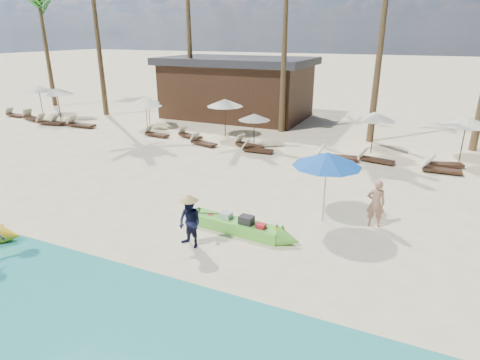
% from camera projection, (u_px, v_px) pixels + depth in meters
% --- Properties ---
extents(ground, '(240.00, 240.00, 0.00)m').
position_uv_depth(ground, '(233.00, 239.00, 12.21)').
color(ground, '#F3E6B4').
rests_on(ground, ground).
extents(wet_sand_strip, '(240.00, 4.50, 0.01)m').
position_uv_depth(wet_sand_strip, '(124.00, 350.00, 7.94)').
color(wet_sand_strip, tan).
rests_on(wet_sand_strip, ground).
extents(green_canoe, '(4.81, 0.85, 0.61)m').
position_uv_depth(green_canoe, '(236.00, 225.00, 12.65)').
color(green_canoe, '#66D440').
rests_on(green_canoe, ground).
extents(tourist, '(0.65, 0.50, 1.59)m').
position_uv_depth(tourist, '(376.00, 203.00, 12.82)').
color(tourist, tan).
rests_on(tourist, ground).
extents(vendor_green, '(0.85, 0.74, 1.52)m').
position_uv_depth(vendor_green, '(190.00, 223.00, 11.58)').
color(vendor_green, '#131636').
rests_on(vendor_green, ground).
extents(blue_umbrella, '(2.22, 2.22, 2.39)m').
position_uv_depth(blue_umbrella, '(327.00, 159.00, 12.69)').
color(blue_umbrella, '#99999E').
rests_on(blue_umbrella, ground).
extents(resort_parasol_0, '(2.25, 2.25, 2.31)m').
position_uv_depth(resort_parasol_0, '(39.00, 88.00, 29.76)').
color(resort_parasol_0, '#3B2218').
rests_on(resort_parasol_0, ground).
extents(lounger_0_left, '(1.76, 0.64, 0.59)m').
position_uv_depth(lounger_0_left, '(15.00, 114.00, 30.14)').
color(lounger_0_left, '#3B2218').
rests_on(lounger_0_left, ground).
extents(lounger_0_right, '(2.06, 1.15, 0.67)m').
position_uv_depth(lounger_0_right, '(32.00, 117.00, 28.94)').
color(lounger_0_right, '#3B2218').
rests_on(lounger_0_right, ground).
extents(resort_parasol_1, '(2.25, 2.25, 2.32)m').
position_uv_depth(resort_parasol_1, '(57.00, 91.00, 28.20)').
color(resort_parasol_1, '#3B2218').
rests_on(resort_parasol_1, ground).
extents(lounger_1_left, '(2.07, 0.91, 0.68)m').
position_uv_depth(lounger_1_left, '(50.00, 122.00, 27.45)').
color(lounger_1_left, '#3B2218').
rests_on(lounger_1_left, ground).
extents(lounger_1_right, '(1.71, 0.73, 0.56)m').
position_uv_depth(lounger_1_right, '(62.00, 122.00, 27.47)').
color(lounger_1_right, '#3B2218').
rests_on(lounger_1_right, ground).
extents(resort_parasol_2, '(1.89, 1.89, 1.95)m').
position_uv_depth(resort_parasol_2, '(145.00, 100.00, 26.46)').
color(resort_parasol_2, '#3B2218').
rests_on(resort_parasol_2, ground).
extents(lounger_2_left, '(2.02, 0.69, 0.68)m').
position_uv_depth(lounger_2_left, '(80.00, 124.00, 26.77)').
color(lounger_2_left, '#3B2218').
rests_on(lounger_2_left, ground).
extents(resort_parasol_3, '(1.79, 1.79, 1.84)m').
position_uv_depth(resort_parasol_3, '(148.00, 104.00, 25.82)').
color(resort_parasol_3, '#3B2218').
rests_on(resort_parasol_3, ground).
extents(lounger_3_left, '(1.69, 0.68, 0.56)m').
position_uv_depth(lounger_3_left, '(156.00, 134.00, 24.36)').
color(lounger_3_left, '#3B2218').
rests_on(lounger_3_left, ground).
extents(lounger_3_right, '(1.81, 1.04, 0.59)m').
position_uv_depth(lounger_3_right, '(189.00, 135.00, 24.04)').
color(lounger_3_right, '#3B2218').
rests_on(lounger_3_right, ground).
extents(resort_parasol_4, '(2.19, 2.19, 2.25)m').
position_uv_depth(resort_parasol_4, '(225.00, 103.00, 23.83)').
color(resort_parasol_4, '#3B2218').
rests_on(resort_parasol_4, ground).
extents(lounger_4_left, '(1.75, 0.89, 0.57)m').
position_uv_depth(lounger_4_left, '(202.00, 142.00, 22.46)').
color(lounger_4_left, '#3B2218').
rests_on(lounger_4_left, ground).
extents(lounger_4_right, '(1.82, 1.01, 0.59)m').
position_uv_depth(lounger_4_right, '(248.00, 144.00, 21.99)').
color(lounger_4_right, '#3B2218').
rests_on(lounger_4_right, ground).
extents(resort_parasol_5, '(1.77, 1.77, 1.83)m').
position_uv_depth(resort_parasol_5, '(254.00, 117.00, 21.74)').
color(resort_parasol_5, '#3B2218').
rests_on(resort_parasol_5, ground).
extents(lounger_5_left, '(1.67, 0.58, 0.56)m').
position_uv_depth(lounger_5_left, '(256.00, 149.00, 21.10)').
color(lounger_5_left, '#3B2218').
rests_on(lounger_5_left, ground).
extents(resort_parasol_6, '(2.10, 2.10, 2.16)m').
position_uv_depth(resort_parasol_6, '(375.00, 116.00, 20.44)').
color(resort_parasol_6, '#3B2218').
rests_on(resort_parasol_6, ground).
extents(lounger_6_left, '(2.08, 0.98, 0.68)m').
position_uv_depth(lounger_6_left, '(334.00, 156.00, 19.75)').
color(lounger_6_left, '#3B2218').
rests_on(lounger_6_left, ground).
extents(lounger_6_right, '(1.74, 0.83, 0.57)m').
position_uv_depth(lounger_6_right, '(375.00, 159.00, 19.46)').
color(lounger_6_right, '#3B2218').
rests_on(lounger_6_right, ground).
extents(resort_parasol_7, '(2.20, 2.20, 2.27)m').
position_uv_depth(resort_parasol_7, '(467.00, 121.00, 18.77)').
color(resort_parasol_7, '#3B2218').
rests_on(resort_parasol_7, ground).
extents(lounger_7_left, '(1.79, 1.01, 0.58)m').
position_uv_depth(lounger_7_left, '(442.00, 163.00, 18.77)').
color(lounger_7_left, '#3B2218').
rests_on(lounger_7_left, ground).
extents(lounger_7_right, '(1.73, 0.58, 0.58)m').
position_uv_depth(lounger_7_right, '(439.00, 169.00, 18.01)').
color(lounger_7_right, '#3B2218').
rests_on(lounger_7_right, ground).
extents(palm_0, '(2.08, 2.08, 9.90)m').
position_uv_depth(palm_0, '(39.00, 4.00, 32.26)').
color(palm_0, brown).
rests_on(palm_0, ground).
extents(pavilion_west, '(10.80, 6.60, 4.30)m').
position_uv_depth(pavilion_west, '(237.00, 87.00, 29.53)').
color(pavilion_west, '#3B2218').
rests_on(pavilion_west, ground).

